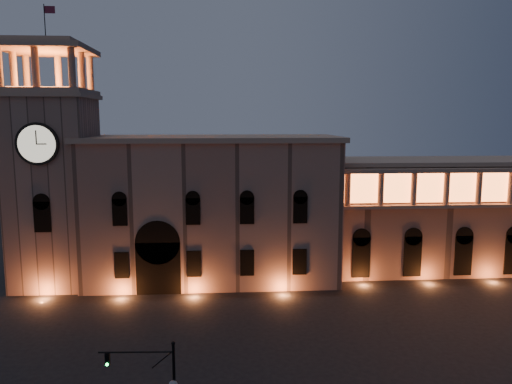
% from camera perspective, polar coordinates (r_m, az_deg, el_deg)
% --- Properties ---
extents(ground, '(160.00, 160.00, 0.00)m').
position_cam_1_polar(ground, '(43.45, -2.68, -18.56)').
color(ground, black).
rests_on(ground, ground).
extents(government_building, '(30.80, 12.80, 17.60)m').
position_cam_1_polar(government_building, '(61.66, -5.10, -1.85)').
color(government_building, '#8B695B').
rests_on(government_building, ground).
extents(clock_tower, '(9.80, 9.80, 32.40)m').
position_cam_1_polar(clock_tower, '(63.33, -22.08, 1.25)').
color(clock_tower, '#8B695B').
rests_on(clock_tower, ground).
extents(colonnade_wing, '(40.60, 11.50, 14.50)m').
position_cam_1_polar(colonnade_wing, '(71.74, 23.33, -2.23)').
color(colonnade_wing, '#856355').
rests_on(colonnade_wing, ground).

